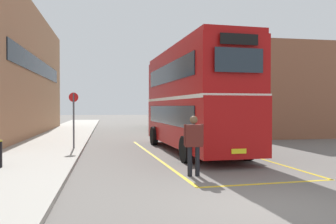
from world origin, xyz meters
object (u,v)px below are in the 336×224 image
object	(u,v)px
double_decker_bus	(193,97)
pedestrian_boarding	(194,141)
single_deck_bus	(170,111)
bus_stop_sign	(74,115)

from	to	relation	value
double_decker_bus	pedestrian_boarding	bearing A→B (deg)	-104.01
single_deck_bus	bus_stop_sign	world-z (taller)	single_deck_bus
single_deck_bus	pedestrian_boarding	size ratio (longest dim) A/B	5.21
pedestrian_boarding	bus_stop_sign	xyz separation A→B (m)	(-4.09, 6.61, 0.65)
pedestrian_boarding	bus_stop_sign	bearing A→B (deg)	121.78
double_decker_bus	single_deck_bus	size ratio (longest dim) A/B	1.06
bus_stop_sign	single_deck_bus	bearing A→B (deg)	64.66
single_deck_bus	bus_stop_sign	distance (m)	17.50
double_decker_bus	bus_stop_sign	distance (m)	5.64
single_deck_bus	pedestrian_boarding	bearing A→B (deg)	-98.61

